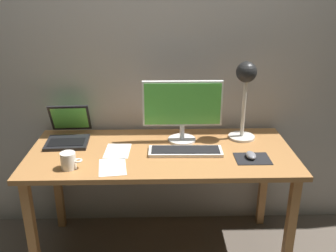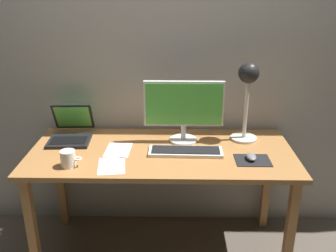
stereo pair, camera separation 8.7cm
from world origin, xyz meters
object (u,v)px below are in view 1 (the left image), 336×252
object	(u,v)px
laptop	(69,131)
coffee_mug	(69,161)
desk_lamp	(245,85)
keyboard_main	(185,151)
monitor	(182,107)
mouse	(251,155)

from	to	relation	value
laptop	coffee_mug	xyz separation A→B (m)	(0.09, -0.40, -0.01)
laptop	desk_lamp	distance (m)	1.16
keyboard_main	desk_lamp	bearing A→B (deg)	29.83
monitor	keyboard_main	bearing A→B (deg)	-86.71
mouse	desk_lamp	bearing A→B (deg)	88.40
laptop	monitor	bearing A→B (deg)	-3.22
monitor	keyboard_main	xyz separation A→B (m)	(0.01, -0.18, -0.22)
mouse	coffee_mug	size ratio (longest dim) A/B	0.81
desk_lamp	coffee_mug	size ratio (longest dim) A/B	4.25
monitor	keyboard_main	world-z (taller)	monitor
monitor	laptop	bearing A→B (deg)	176.78
monitor	mouse	xyz separation A→B (m)	(0.39, -0.26, -0.21)
laptop	mouse	xyz separation A→B (m)	(1.12, -0.30, -0.04)
laptop	mouse	size ratio (longest dim) A/B	3.52
mouse	coffee_mug	distance (m)	1.03
keyboard_main	mouse	size ratio (longest dim) A/B	4.61
keyboard_main	coffee_mug	world-z (taller)	coffee_mug
keyboard_main	desk_lamp	xyz separation A→B (m)	(0.38, 0.22, 0.34)
keyboard_main	desk_lamp	world-z (taller)	desk_lamp
monitor	coffee_mug	size ratio (longest dim) A/B	4.18
desk_lamp	mouse	world-z (taller)	desk_lamp
laptop	mouse	world-z (taller)	laptop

